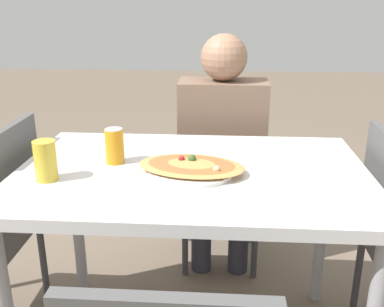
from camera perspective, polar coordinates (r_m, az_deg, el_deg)
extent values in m
cube|color=silver|center=(1.55, 0.00, -2.68)|extent=(1.20, 0.80, 0.04)
cylinder|color=#99999E|center=(2.12, -14.38, -8.26)|extent=(0.05, 0.05, 0.72)
cylinder|color=#99999E|center=(2.07, 16.16, -9.16)|extent=(0.05, 0.05, 0.72)
cube|color=#4C4C4C|center=(2.27, 3.71, -3.88)|extent=(0.40, 0.40, 0.04)
cube|color=#4C4C4C|center=(2.37, 3.87, 3.11)|extent=(0.38, 0.03, 0.43)
cylinder|color=#38383D|center=(2.23, 8.01, -10.96)|extent=(0.03, 0.03, 0.40)
cylinder|color=#38383D|center=(2.23, -0.90, -10.76)|extent=(0.03, 0.03, 0.40)
cylinder|color=#38383D|center=(2.53, 7.52, -7.07)|extent=(0.03, 0.03, 0.40)
cylinder|color=#38383D|center=(2.53, -0.25, -6.90)|extent=(0.03, 0.03, 0.40)
cube|color=#4C4C4C|center=(1.83, -21.37, -3.17)|extent=(0.03, 0.38, 0.43)
cylinder|color=#38383D|center=(2.18, -18.39, -12.61)|extent=(0.03, 0.03, 0.40)
cube|color=#4C4C4C|center=(1.74, 23.03, -4.60)|extent=(0.03, 0.38, 0.43)
cylinder|color=#38383D|center=(2.10, 20.30, -14.20)|extent=(0.03, 0.03, 0.40)
cylinder|color=#2D2D38|center=(2.26, 5.96, -9.79)|extent=(0.10, 0.10, 0.44)
cylinder|color=#2D2D38|center=(2.26, 1.19, -9.69)|extent=(0.10, 0.10, 0.44)
cube|color=brown|center=(2.15, 3.86, 2.52)|extent=(0.41, 0.21, 0.51)
sphere|color=#997056|center=(2.08, 4.09, 12.08)|extent=(0.21, 0.21, 0.21)
cylinder|color=white|center=(1.51, -0.03, -2.18)|extent=(0.29, 0.29, 0.01)
ellipsoid|color=tan|center=(1.50, -0.03, -1.58)|extent=(0.39, 0.28, 0.02)
ellipsoid|color=#D16033|center=(1.50, -0.03, -1.36)|extent=(0.32, 0.23, 0.01)
sphere|color=beige|center=(1.44, 3.13, -1.96)|extent=(0.02, 0.02, 0.02)
sphere|color=#335928|center=(1.52, -0.13, -0.67)|extent=(0.03, 0.03, 0.03)
sphere|color=maroon|center=(1.53, -1.33, -0.61)|extent=(0.02, 0.02, 0.02)
cylinder|color=orange|center=(1.60, -9.80, 0.92)|extent=(0.07, 0.07, 0.12)
cylinder|color=silver|center=(1.58, -9.93, 3.06)|extent=(0.06, 0.06, 0.00)
cylinder|color=gold|center=(1.50, -18.11, -0.86)|extent=(0.07, 0.07, 0.13)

